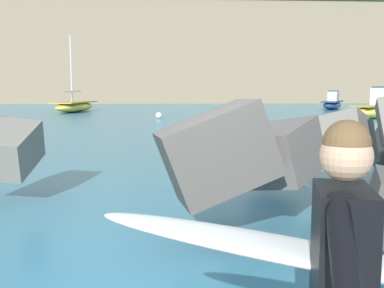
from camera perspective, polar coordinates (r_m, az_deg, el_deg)
The scene contains 8 objects.
ground_plane at distance 5.88m, azimuth -3.20°, elevation -14.32°, with size 400.00×400.00×0.00m, color teal.
breakwater_jetty at distance 6.84m, azimuth -3.49°, elevation -1.91°, with size 32.26×7.23×2.36m.
surfer_with_board at distance 2.18m, azimuth 16.62°, elevation -16.58°, with size 2.12×1.38×1.78m.
boat_near_right at distance 47.53m, azimuth 17.05°, elevation 4.87°, with size 4.08×5.70×1.84m.
boat_mid_left at distance 34.74m, azimuth 22.29°, elevation 4.14°, with size 5.67×4.79×2.22m.
boat_mid_centre at distance 41.38m, azimuth -14.39°, elevation 4.57°, with size 3.49×6.52×6.50m.
mooring_buoy_inner at distance 31.69m, azimuth -4.16°, elevation 3.56°, with size 0.44×0.44×0.44m.
headland_bluff at distance 78.61m, azimuth 2.07°, elevation 10.89°, with size 96.46×35.33×14.76m.
Camera 1 is at (-0.02, -5.47, 2.14)m, focal length 42.93 mm.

